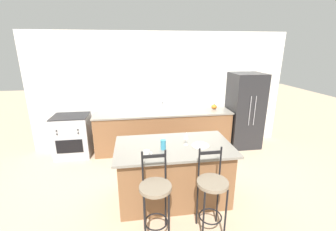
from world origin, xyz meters
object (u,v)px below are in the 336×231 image
tumbler_cup (163,145)px  dinner_plate (200,145)px  pumpkin_decoration (214,107)px  coffee_mug (147,154)px  bar_stool_near (155,195)px  wine_glass (186,136)px  oven_range (73,136)px  bar_stool_far (212,190)px  refrigerator (244,110)px

tumbler_cup → dinner_plate: bearing=3.5°
pumpkin_decoration → coffee_mug: bearing=-128.2°
tumbler_cup → bar_stool_near: bearing=-105.6°
pumpkin_decoration → bar_stool_near: bearing=-122.1°
wine_glass → tumbler_cup: 0.39m
dinner_plate → wine_glass: size_ratio=1.30×
bar_stool_near → coffee_mug: 0.57m
oven_range → pumpkin_decoration: size_ratio=6.93×
oven_range → pumpkin_decoration: (3.29, 0.11, 0.51)m
bar_stool_far → pumpkin_decoration: (0.96, 2.69, 0.35)m
oven_range → pumpkin_decoration: pumpkin_decoration is taller
oven_range → pumpkin_decoration: bearing=2.0°
dinner_plate → oven_range: bearing=141.5°
bar_stool_far → tumbler_cup: bar_stool_far is taller
wine_glass → pumpkin_decoration: wine_glass is taller
bar_stool_near → dinner_plate: 1.06m
coffee_mug → refrigerator: bearing=40.2°
dinner_plate → coffee_mug: 0.86m
oven_range → pumpkin_decoration: 3.33m
oven_range → tumbler_cup: 2.68m
bar_stool_near → tumbler_cup: (0.18, 0.65, 0.37)m
refrigerator → tumbler_cup: size_ratio=11.95×
coffee_mug → wine_glass: bearing=26.2°
wine_glass → pumpkin_decoration: (1.13, 1.92, -0.09)m
bar_stool_near → pumpkin_decoration: 3.18m
pumpkin_decoration → dinner_plate: bearing=-114.9°
refrigerator → pumpkin_decoration: bearing=168.3°
bar_stool_far → coffee_mug: size_ratio=10.06×
oven_range → bar_stool_far: size_ratio=0.81×
dinner_plate → coffee_mug: bearing=-164.3°
wine_glass → coffee_mug: (-0.62, -0.30, -0.10)m
oven_range → wine_glass: 2.88m
refrigerator → bar_stool_near: (-2.39, -2.53, -0.27)m
coffee_mug → bar_stool_far: bearing=-30.4°
wine_glass → bar_stool_near: bearing=-126.0°
bar_stool_near → dinner_plate: (0.76, 0.68, 0.31)m
bar_stool_near → tumbler_cup: bearing=74.4°
dinner_plate → bar_stool_near: bearing=-138.0°
wine_glass → oven_range: bearing=140.0°
dinner_plate → pumpkin_decoration: size_ratio=2.00×
oven_range → dinner_plate: 3.06m
bar_stool_far → dinner_plate: size_ratio=4.29×
refrigerator → bar_stool_near: refrigerator is taller
coffee_mug → oven_range: bearing=126.1°
bar_stool_near → dinner_plate: bar_stool_near is taller
tumbler_cup → pumpkin_decoration: bearing=53.5°
pumpkin_decoration → oven_range: bearing=-178.0°
wine_glass → coffee_mug: bearing=-153.8°
bar_stool_far → tumbler_cup: size_ratio=7.72×
oven_range → coffee_mug: 2.66m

